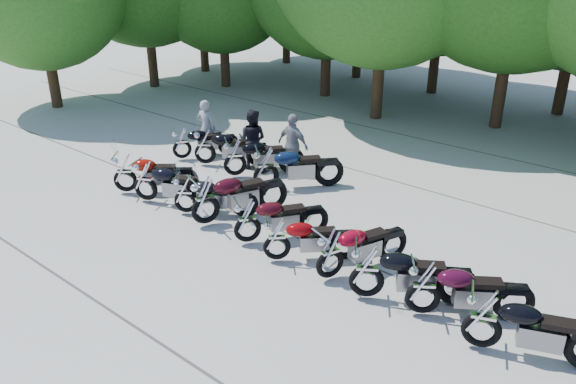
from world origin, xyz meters
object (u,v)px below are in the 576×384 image
Objects in this scene: motorcycle_4 at (247,220)px; rider_0 at (206,127)px; motorcycle_8 at (424,286)px; rider_2 at (293,145)px; motorcycle_6 at (330,253)px; rider_1 at (252,139)px; motorcycle_0 at (125,172)px; motorcycle_10 at (182,142)px; motorcycle_2 at (185,193)px; motorcycle_11 at (205,145)px; motorcycle_12 at (235,156)px; motorcycle_13 at (266,167)px; motorcycle_1 at (145,179)px; motorcycle_7 at (367,269)px; motorcycle_3 at (205,199)px; motorcycle_5 at (277,238)px; motorcycle_9 at (483,318)px.

motorcycle_4 is 1.22× the size of rider_0.
rider_2 is at bearing 23.32° from motorcycle_8.
rider_1 is (-5.53, 3.61, 0.29)m from motorcycle_6.
motorcycle_0 reaches higher than motorcycle_10.
motorcycle_0 is 1.08× the size of motorcycle_2.
motorcycle_8 is 1.08× the size of motorcycle_10.
motorcycle_11 reaches higher than motorcycle_8.
rider_2 is (3.30, 0.40, 0.03)m from rider_0.
motorcycle_13 reaches higher than motorcycle_12.
motorcycle_12 reaches higher than motorcycle_10.
rider_2 reaches higher than motorcycle_6.
motorcycle_1 is 1.02× the size of motorcycle_8.
rider_0 is (-7.54, 3.58, 0.27)m from motorcycle_6.
motorcycle_4 is 3.28m from motorcycle_7.
rider_1 is (-0.92, 3.47, 0.33)m from motorcycle_2.
motorcycle_10 is at bearing 21.62° from rider_2.
motorcycle_11 is at bearing 1.81° from motorcycle_4.
motorcycle_3 is 1.08× the size of motorcycle_12.
motorcycle_3 is at bearing -168.54° from motorcycle_11.
motorcycle_13 is at bearing 98.22° from rider_2.
motorcycle_8 is at bearing -130.15° from motorcycle_5.
motorcycle_0 is 6.88m from motorcycle_6.
motorcycle_6 is (2.33, -0.02, 0.01)m from motorcycle_4.
motorcycle_10 is at bearing 64.59° from rider_0.
motorcycle_0 is 4.55m from motorcycle_4.
motorcycle_10 is (-5.40, 2.66, -0.03)m from motorcycle_4.
motorcycle_2 is at bearing 30.81° from motorcycle_4.
motorcycle_8 is (8.91, 0.16, -0.00)m from motorcycle_0.
motorcycle_6 is at bearing -168.64° from motorcycle_12.
rider_1 reaches higher than motorcycle_1.
motorcycle_12 is (2.34, 0.03, 0.07)m from motorcycle_10.
motorcycle_9 is at bearing -161.85° from motorcycle_10.
motorcycle_8 is at bearing -161.51° from motorcycle_13.
motorcycle_10 is at bearing -23.30° from motorcycle_0.
motorcycle_13 reaches higher than motorcycle_9.
motorcycle_9 is 7.79m from motorcycle_13.
rider_0 is 0.97× the size of rider_2.
motorcycle_1 is 1.39m from motorcycle_2.
motorcycle_11 is at bearing 38.00° from motorcycle_8.
motorcycle_12 reaches higher than motorcycle_6.
rider_2 is at bearing -22.42° from motorcycle_6.
motorcycle_9 reaches higher than motorcycle_4.
rider_2 reaches higher than motorcycle_5.
motorcycle_8 is (1.09, 0.21, -0.03)m from motorcycle_7.
motorcycle_2 is 3.46m from motorcycle_11.
motorcycle_1 reaches higher than motorcycle_6.
motorcycle_11 is 2.75m from motorcycle_13.
rider_2 reaches higher than motorcycle_8.
rider_2 reaches higher than motorcycle_4.
rider_0 is (-3.47, 0.99, 0.20)m from motorcycle_13.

